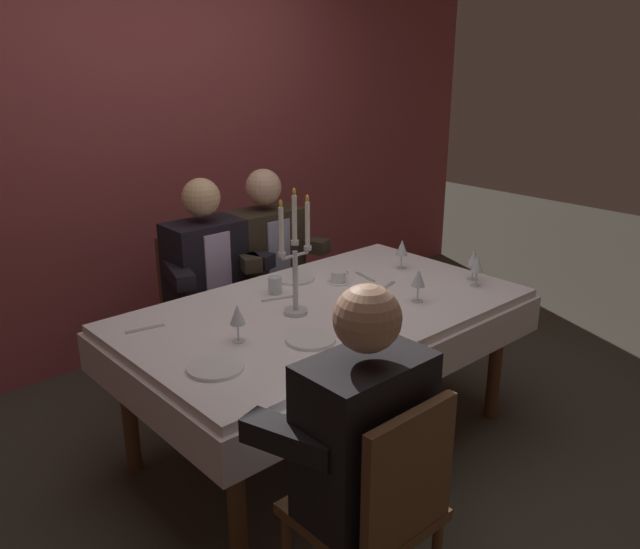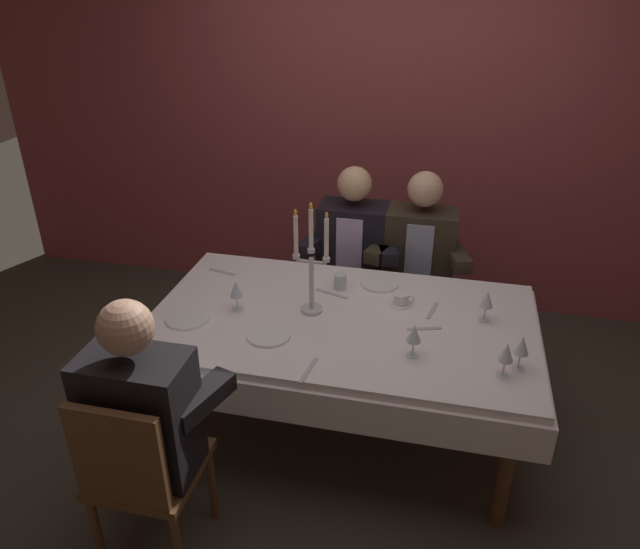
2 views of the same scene
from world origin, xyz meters
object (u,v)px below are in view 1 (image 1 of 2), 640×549
Objects in this scene: wine_glass_4 at (237,316)px; seated_diner_2 at (265,253)px; water_tumbler_0 at (275,285)px; seated_diner_1 at (205,267)px; wine_glass_0 at (402,249)px; wine_glass_3 at (418,279)px; seated_diner_0 at (366,435)px; dinner_plate_1 at (295,278)px; dinner_plate_0 at (215,367)px; candelabra at (295,264)px; wine_glass_2 at (474,259)px; dining_table at (325,329)px; wine_glass_1 at (477,264)px; coffee_cup_0 at (339,278)px; dinner_plate_2 at (311,339)px.

seated_diner_2 reaches higher than wine_glass_4.
seated_diner_1 reaches higher than water_tumbler_0.
wine_glass_0 is 0.13× the size of seated_diner_1.
seated_diner_0 is at bearing -147.83° from wine_glass_3.
wine_glass_0 is (0.56, -0.26, 0.11)m from dinner_plate_1.
seated_diner_2 reaches higher than dinner_plate_0.
seated_diner_0 is at bearing -121.16° from dinner_plate_1.
water_tumbler_0 is at bearing 70.98° from candelabra.
wine_glass_2 is at bearing -1.84° from dinner_plate_0.
seated_diner_1 is 1.00× the size of seated_diner_2.
wine_glass_3 is 1.15m from seated_diner_2.
wine_glass_2 is 0.13× the size of seated_diner_2.
dining_table is 11.83× the size of wine_glass_1.
dinner_plate_0 is 1.34× the size of wine_glass_3.
wine_glass_0 reaches higher than coffee_cup_0.
dinner_plate_2 is at bearing -100.06° from seated_diner_1.
dinner_plate_2 is 1.29× the size of wine_glass_0.
seated_diner_1 is (-0.10, 0.89, 0.11)m from dining_table.
seated_diner_1 reaches higher than dinner_plate_0.
dinner_plate_2 is at bearing -118.79° from seated_diner_2.
coffee_cup_0 is (0.27, 0.19, 0.15)m from dining_table.
wine_glass_1 is at bearing 22.32° from seated_diner_0.
dinner_plate_0 is 0.70m from seated_diner_0.
dinner_plate_0 is 2.57× the size of water_tumbler_0.
seated_diner_0 is 1.00× the size of seated_diner_1.
seated_diner_0 is at bearing -157.68° from wine_glass_1.
candelabra is 0.99m from wine_glass_1.
dining_table is 1.56× the size of seated_diner_1.
wine_glass_0 is at bearing 110.53° from wine_glass_2.
dinner_plate_1 is 0.17× the size of seated_diner_0.
dinner_plate_0 is at bearing 178.16° from wine_glass_2.
water_tumbler_0 is at bearing -86.58° from seated_diner_1.
dinner_plate_1 is at bearing 70.68° from dining_table.
dinner_plate_1 is 0.77m from dinner_plate_2.
dinner_plate_2 is 0.69m from wine_glass_3.
candelabra is 0.66m from dinner_plate_0.
candelabra is 3.57× the size of wine_glass_0.
dinner_plate_0 is 1.34× the size of wine_glass_4.
seated_diner_1 is at bearing 96.70° from dining_table.
seated_diner_1 is at bearing 65.40° from wine_glass_4.
seated_diner_0 is at bearing -118.21° from seated_diner_2.
wine_glass_2 is at bearing -65.57° from seated_diner_2.
wine_glass_0 is 1.00× the size of wine_glass_4.
wine_glass_1 is (0.07, -0.44, 0.00)m from wine_glass_0.
wine_glass_0 is 0.78m from water_tumbler_0.
wine_glass_3 is (0.53, -0.28, -0.12)m from candelabra.
dinner_plate_2 is 2.48× the size of water_tumbler_0.
water_tumbler_0 is (0.67, 0.49, 0.04)m from dinner_plate_0.
candelabra is 1.03m from wine_glass_2.
seated_diner_2 is (-0.51, 1.13, -0.12)m from wine_glass_2.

